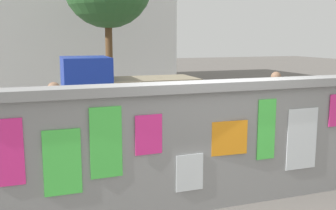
{
  "coord_description": "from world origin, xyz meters",
  "views": [
    {
      "loc": [
        -2.54,
        -4.89,
        2.36
      ],
      "look_at": [
        0.14,
        2.55,
        1.02
      ],
      "focal_mm": 43.11,
      "sensor_mm": 36.0,
      "label": 1
    }
  ],
  "objects_px": {
    "motorcycle": "(178,147)",
    "bicycle_near": "(304,146)",
    "person_bystander": "(275,100)",
    "auto_rickshaw_truck": "(123,92)",
    "person_walking": "(55,119)"
  },
  "relations": [
    {
      "from": "person_walking",
      "to": "person_bystander",
      "type": "distance_m",
      "value": 4.72
    },
    {
      "from": "auto_rickshaw_truck",
      "to": "person_walking",
      "type": "relative_size",
      "value": 2.25
    },
    {
      "from": "bicycle_near",
      "to": "motorcycle",
      "type": "bearing_deg",
      "value": 171.11
    },
    {
      "from": "motorcycle",
      "to": "person_bystander",
      "type": "bearing_deg",
      "value": 21.6
    },
    {
      "from": "bicycle_near",
      "to": "person_walking",
      "type": "relative_size",
      "value": 1.06
    },
    {
      "from": "person_walking",
      "to": "person_bystander",
      "type": "bearing_deg",
      "value": 5.9
    },
    {
      "from": "auto_rickshaw_truck",
      "to": "person_bystander",
      "type": "bearing_deg",
      "value": -50.36
    },
    {
      "from": "motorcycle",
      "to": "bicycle_near",
      "type": "relative_size",
      "value": 1.11
    },
    {
      "from": "motorcycle",
      "to": "person_bystander",
      "type": "distance_m",
      "value": 2.95
    },
    {
      "from": "motorcycle",
      "to": "person_walking",
      "type": "relative_size",
      "value": 1.17
    },
    {
      "from": "person_bystander",
      "to": "auto_rickshaw_truck",
      "type": "bearing_deg",
      "value": 129.64
    },
    {
      "from": "person_bystander",
      "to": "person_walking",
      "type": "bearing_deg",
      "value": -174.1
    },
    {
      "from": "auto_rickshaw_truck",
      "to": "bicycle_near",
      "type": "xyz_separation_m",
      "value": [
        2.31,
        -4.62,
        -0.54
      ]
    },
    {
      "from": "auto_rickshaw_truck",
      "to": "bicycle_near",
      "type": "height_order",
      "value": "auto_rickshaw_truck"
    },
    {
      "from": "motorcycle",
      "to": "person_bystander",
      "type": "height_order",
      "value": "person_bystander"
    }
  ]
}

